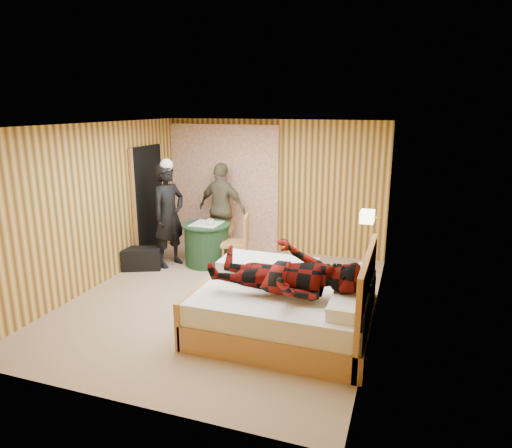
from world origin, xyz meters
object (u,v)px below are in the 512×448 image
(chair_near, at_px, (240,238))
(woman_standing, at_px, (169,215))
(nightstand, at_px, (360,288))
(round_table, at_px, (207,244))
(man_at_table, at_px, (222,209))
(man_on_bed, at_px, (285,262))
(wall_lamp, at_px, (367,217))
(chair_far, at_px, (221,225))
(bed, at_px, (287,308))
(duffel_bag, at_px, (142,258))

(chair_near, distance_m, woman_standing, 1.30)
(nightstand, xyz_separation_m, round_table, (-2.77, 0.89, 0.12))
(man_at_table, relative_size, man_on_bed, 0.97)
(wall_lamp, bearing_deg, chair_far, 151.02)
(bed, height_order, duffel_bag, bed)
(round_table, distance_m, woman_standing, 0.83)
(chair_near, xyz_separation_m, man_at_table, (-0.66, 0.79, 0.30))
(chair_near, distance_m, duffel_bag, 1.74)
(bed, distance_m, duffel_bag, 3.28)
(bed, height_order, chair_near, bed)
(chair_far, bearing_deg, man_on_bed, -64.95)
(bed, distance_m, man_at_table, 3.40)
(nightstand, bearing_deg, woman_standing, 169.24)
(woman_standing, bearing_deg, man_at_table, -13.09)
(nightstand, bearing_deg, duffel_bag, 175.46)
(chair_far, relative_size, man_at_table, 0.54)
(nightstand, relative_size, duffel_bag, 0.79)
(chair_near, height_order, man_on_bed, man_on_bed)
(bed, bearing_deg, wall_lamp, 53.58)
(round_table, height_order, woman_standing, woman_standing)
(duffel_bag, bearing_deg, nightstand, -28.30)
(wall_lamp, xyz_separation_m, nightstand, (-0.04, 0.01, -1.04))
(man_at_table, bearing_deg, nightstand, 161.49)
(nightstand, relative_size, man_on_bed, 0.29)
(woman_standing, bearing_deg, round_table, -48.09)
(round_table, relative_size, duffel_bag, 1.29)
(chair_far, distance_m, woman_standing, 1.14)
(wall_lamp, xyz_separation_m, chair_near, (-2.15, 0.81, -0.74))
(woman_standing, distance_m, man_on_bed, 3.28)
(duffel_bag, distance_m, man_at_table, 1.75)
(man_on_bed, bearing_deg, nightstand, 61.17)
(chair_near, bearing_deg, round_table, -110.74)
(chair_near, height_order, duffel_bag, chair_near)
(bed, relative_size, duffel_bag, 3.26)
(wall_lamp, relative_size, chair_far, 0.28)
(wall_lamp, bearing_deg, duffel_bag, 175.39)
(wall_lamp, distance_m, chair_near, 2.42)
(chair_near, bearing_deg, woman_standing, -95.57)
(wall_lamp, xyz_separation_m, round_table, (-2.81, 0.90, -0.93))
(wall_lamp, height_order, chair_near, wall_lamp)
(nightstand, distance_m, man_at_table, 3.25)
(man_at_table, bearing_deg, woman_standing, 69.77)
(man_at_table, height_order, man_on_bed, man_on_bed)
(nightstand, bearing_deg, round_table, 162.14)
(round_table, height_order, chair_near, chair_near)
(chair_far, height_order, chair_near, chair_near)
(nightstand, bearing_deg, wall_lamp, -10.24)
(wall_lamp, bearing_deg, bed, -126.42)
(nightstand, xyz_separation_m, duffel_bag, (-3.73, 0.30, -0.07))
(chair_near, distance_m, man_on_bed, 2.58)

